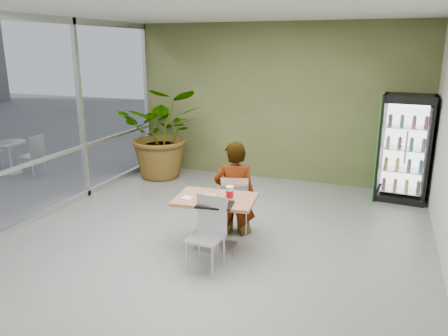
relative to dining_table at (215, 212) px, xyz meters
The scene contains 13 objects.
ground 0.55m from the dining_table, 140.98° to the left, with size 7.00×7.00×0.00m, color slate.
room_envelope 1.07m from the dining_table, 140.98° to the left, with size 6.00×7.00×3.20m, color #BBB4A9, non-canonical shape.
storefront_frame 3.27m from the dining_table, behind, with size 0.10×7.00×3.20m, color silver, non-canonical shape.
dining_table is the anchor object (origin of this frame).
chair_far 0.59m from the dining_table, 82.16° to the left, with size 0.48×0.49×0.90m.
chair_near 0.52m from the dining_table, 77.86° to the right, with size 0.43×0.43×0.93m.
seated_woman 0.63m from the dining_table, 84.73° to the left, with size 0.63×0.41×1.71m, color black.
pizza_plate 0.24m from the dining_table, behind, with size 0.30×0.23×0.03m.
soda_cup 0.37m from the dining_table, ahead, with size 0.11×0.11×0.19m.
napkin_stack 0.44m from the dining_table, 153.84° to the right, with size 0.14×0.14×0.02m, color silver.
cafeteria_tray 0.38m from the dining_table, 69.97° to the right, with size 0.45×0.33×0.03m, color black.
beverage_fridge 3.96m from the dining_table, 51.90° to the left, with size 0.93×0.75×1.91m.
potted_plant 3.73m from the dining_table, 129.05° to the left, with size 1.73×1.49×1.92m, color #2B692A.
Camera 1 is at (2.15, -5.25, 2.73)m, focal length 35.00 mm.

